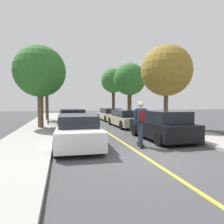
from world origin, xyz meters
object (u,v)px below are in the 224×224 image
at_px(parked_car_right_far, 110,114).
at_px(streetlamp, 47,86).
at_px(street_tree_left_near, 46,72).
at_px(street_tree_right_near, 130,80).
at_px(parked_car_left_near, 72,119).
at_px(street_tree_left_nearest, 40,72).
at_px(parked_car_right_nearest, 161,125).
at_px(street_tree_right_far, 113,81).
at_px(skateboard, 141,145).
at_px(street_tree_right_nearest, 166,71).
at_px(skateboarder, 141,120).
at_px(parked_car_left_nearest, 78,131).
at_px(parked_car_right_near, 126,118).

relative_size(parked_car_right_far, streetlamp, 0.86).
height_order(street_tree_left_near, street_tree_right_near, street_tree_left_near).
distance_m(parked_car_left_near, streetlamp, 3.94).
bearing_deg(street_tree_left_nearest, parked_car_right_nearest, -41.87).
bearing_deg(street_tree_right_far, skateboard, -101.18).
bearing_deg(skateboard, street_tree_right_near, 72.93).
bearing_deg(parked_car_right_far, street_tree_right_nearest, -74.69).
xyz_separation_m(parked_car_right_nearest, streetlamp, (-6.00, 7.55, 2.48)).
relative_size(street_tree_left_nearest, skateboard, 6.64).
distance_m(streetlamp, skateboarder, 10.08).
bearing_deg(parked_car_left_nearest, parked_car_right_nearest, 6.76).
bearing_deg(parked_car_right_nearest, skateboard, -142.20).
bearing_deg(parked_car_left_nearest, street_tree_right_nearest, 31.23).
distance_m(street_tree_left_near, street_tree_right_near, 8.63).
xyz_separation_m(parked_car_right_near, street_tree_right_near, (2.13, 5.38, 3.67)).
height_order(parked_car_right_far, streetlamp, streetlamp).
bearing_deg(street_tree_left_nearest, streetlamp, 78.27).
relative_size(street_tree_right_near, skateboarder, 3.25).
xyz_separation_m(street_tree_left_near, street_tree_right_nearest, (8.51, -8.93, -0.94)).
relative_size(street_tree_right_far, skateboard, 7.53).
distance_m(parked_car_left_near, street_tree_right_far, 14.92).
height_order(parked_car_left_nearest, parked_car_right_near, parked_car_left_nearest).
distance_m(street_tree_right_near, street_tree_right_far, 6.85).
bearing_deg(street_tree_right_far, street_tree_left_near, -146.71).
distance_m(parked_car_right_nearest, streetlamp, 9.95).
relative_size(parked_car_right_near, street_tree_right_nearest, 0.80).
bearing_deg(skateboarder, street_tree_right_nearest, 50.98).
bearing_deg(parked_car_left_near, parked_car_right_nearest, -49.97).
bearing_deg(street_tree_right_far, parked_car_left_nearest, -109.13).
distance_m(street_tree_right_nearest, streetlamp, 9.18).
distance_m(street_tree_left_near, streetlamp, 5.09).
bearing_deg(street_tree_right_near, skateboarder, -107.05).
height_order(street_tree_right_far, skateboard, street_tree_right_far).
bearing_deg(street_tree_right_near, parked_car_left_near, -136.79).
height_order(parked_car_right_near, parked_car_right_far, parked_car_right_near).
xyz_separation_m(parked_car_right_near, streetlamp, (-6.00, 1.88, 2.55)).
relative_size(parked_car_right_nearest, streetlamp, 0.79).
relative_size(parked_car_right_near, street_tree_left_nearest, 0.80).
distance_m(parked_car_right_nearest, street_tree_right_nearest, 5.21).
height_order(parked_car_right_far, street_tree_right_far, street_tree_right_far).
bearing_deg(parked_car_right_near, skateboarder, -103.38).
distance_m(street_tree_right_nearest, street_tree_right_far, 14.53).
bearing_deg(street_tree_left_near, parked_car_right_far, -10.23).
bearing_deg(parked_car_right_nearest, parked_car_left_near, 130.03).
xyz_separation_m(parked_car_left_nearest, parked_car_right_nearest, (4.25, 0.50, 0.06)).
relative_size(parked_car_right_nearest, street_tree_right_far, 0.65).
bearing_deg(skateboarder, street_tree_right_near, 72.95).
relative_size(parked_car_left_nearest, street_tree_right_near, 0.74).
bearing_deg(parked_car_right_nearest, street_tree_left_near, 117.43).
height_order(street_tree_left_nearest, streetlamp, street_tree_left_nearest).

